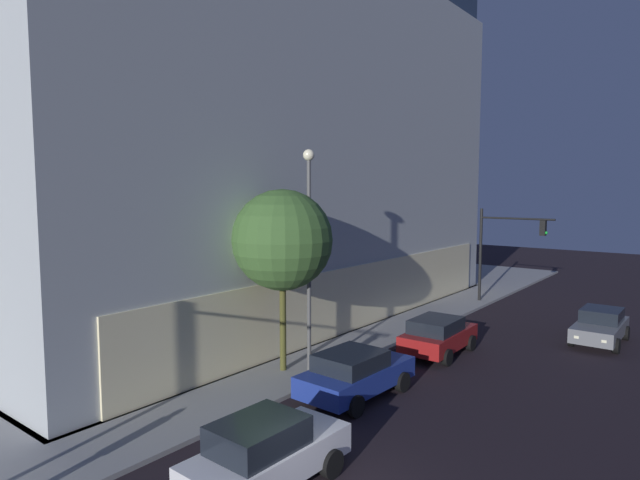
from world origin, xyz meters
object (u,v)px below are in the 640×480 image
modern_building (168,137)px  car_grey (600,326)px  traffic_light_far_corner (504,241)px  street_lamp_sidewalk (309,235)px  car_white (266,453)px  sidewalk_tree (282,240)px  car_red (438,335)px  car_blue (355,373)px

modern_building → car_grey: modern_building is taller
traffic_light_far_corner → street_lamp_sidewalk: street_lamp_sidewalk is taller
traffic_light_far_corner → car_white: size_ratio=1.35×
car_white → car_grey: bearing=-11.7°
modern_building → car_grey: 28.07m
street_lamp_sidewalk → car_grey: (11.68, -8.15, -4.65)m
sidewalk_tree → car_grey: size_ratio=1.62×
car_red → car_white: bearing=-173.5°
traffic_light_far_corner → car_red: (-11.59, -1.20, -3.18)m
street_lamp_sidewalk → car_red: (5.35, -2.91, -4.60)m
car_blue → sidewalk_tree: bearing=86.2°
car_white → car_red: car_white is taller
modern_building → car_red: (-1.22, -20.50, -9.91)m
car_grey → sidewalk_tree: bearing=144.0°
car_white → car_blue: car_white is taller
traffic_light_far_corner → car_white: 24.21m
car_white → modern_building: bearing=58.4°
street_lamp_sidewalk → car_red: 7.63m
modern_building → car_white: bearing=-121.6°
traffic_light_far_corner → car_red: 12.08m
traffic_light_far_corner → car_blue: bearing=-176.6°
modern_building → street_lamp_sidewalk: 19.52m
car_white → car_red: (12.27, 1.40, -0.04)m
sidewalk_tree → car_red: sidewalk_tree is taller
car_white → car_red: size_ratio=1.03×
traffic_light_far_corner → car_white: bearing=-173.8°
car_red → sidewalk_tree: bearing=148.3°
modern_building → car_white: (-13.50, -21.90, -9.87)m
traffic_light_far_corner → street_lamp_sidewalk: bearing=174.2°
sidewalk_tree → car_red: (5.99, -3.70, -4.39)m
car_white → car_grey: size_ratio=1.00×
modern_building → car_blue: bearing=-110.1°
street_lamp_sidewalk → car_blue: bearing=-107.5°
sidewalk_tree → modern_building: bearing=66.8°
traffic_light_far_corner → sidewalk_tree: size_ratio=0.83×
car_grey → car_blue: bearing=156.8°
street_lamp_sidewalk → sidewalk_tree: size_ratio=1.21×
car_blue → car_red: car_blue is taller
sidewalk_tree → car_blue: size_ratio=1.54×
car_grey → street_lamp_sidewalk: bearing=145.1°
modern_building → traffic_light_far_corner: (10.37, -19.30, -6.73)m
sidewalk_tree → car_white: sidewalk_tree is taller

